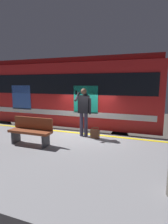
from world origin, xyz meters
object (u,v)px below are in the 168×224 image
object	(u,v)px
train_carriage	(65,92)
handbag	(95,133)
passenger	(84,108)
bench	(31,130)

from	to	relation	value
train_carriage	handbag	xyz separation A→B (m)	(-2.48, 2.64, -1.40)
handbag	train_carriage	bearing A→B (deg)	-46.71
passenger	train_carriage	bearing A→B (deg)	-51.66
passenger	handbag	world-z (taller)	passenger
handbag	bench	xyz separation A→B (m)	(1.83, 1.36, 0.31)
train_carriage	passenger	xyz separation A→B (m)	(-2.00, 2.54, -0.48)
passenger	bench	bearing A→B (deg)	47.18
train_carriage	bench	size ratio (longest dim) A/B	6.55
passenger	handbag	xyz separation A→B (m)	(-0.48, 0.10, -0.91)
train_carriage	bench	xyz separation A→B (m)	(-0.65, 3.99, -1.09)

